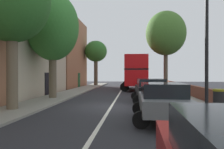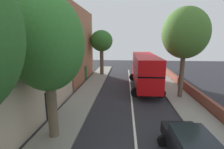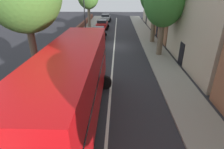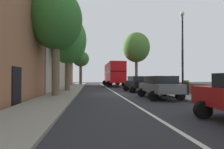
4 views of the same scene
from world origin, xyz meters
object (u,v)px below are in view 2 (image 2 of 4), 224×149
(double_decker_bus, at_px, (145,69))
(street_tree_right_1, at_px, (185,33))
(street_tree_left_4, at_px, (47,44))
(parked_car_black_right_0, at_px, (191,147))
(street_tree_left_0, at_px, (102,42))

(double_decker_bus, bearing_deg, street_tree_right_1, -45.03)
(street_tree_right_1, xyz_separation_m, street_tree_left_4, (-9.98, -8.01, -0.81))
(street_tree_left_4, bearing_deg, parked_car_black_right_0, -12.67)
(parked_car_black_right_0, relative_size, street_tree_left_4, 0.51)
(double_decker_bus, height_order, parked_car_black_right_0, double_decker_bus)
(double_decker_bus, bearing_deg, parked_car_black_right_0, -86.47)
(street_tree_left_0, bearing_deg, street_tree_left_4, -91.08)
(parked_car_black_right_0, bearing_deg, street_tree_left_4, 167.33)
(double_decker_bus, xyz_separation_m, street_tree_left_4, (-6.67, -11.32, 3.30))
(street_tree_left_0, height_order, street_tree_left_4, street_tree_left_4)
(street_tree_left_0, distance_m, street_tree_right_1, 14.32)
(street_tree_right_1, height_order, street_tree_left_4, street_tree_right_1)
(street_tree_left_0, height_order, street_tree_right_1, street_tree_right_1)
(street_tree_left_4, bearing_deg, street_tree_right_1, 38.74)
(double_decker_bus, distance_m, street_tree_left_0, 10.14)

